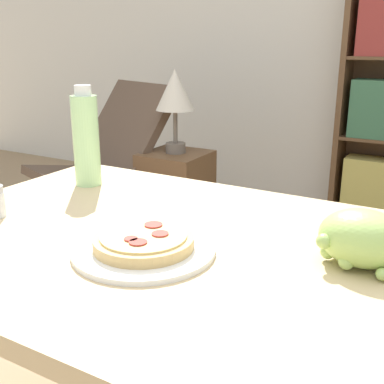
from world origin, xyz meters
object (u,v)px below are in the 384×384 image
(pizza_on_plate, at_px, (144,245))
(lounge_chair_near, at_px, (102,187))
(side_table, at_px, (176,198))
(drink_bottle, at_px, (86,139))
(table_lamp, at_px, (175,94))
(grape_bunch, at_px, (362,240))

(pizza_on_plate, relative_size, lounge_chair_near, 0.28)
(pizza_on_plate, relative_size, side_table, 0.49)
(drink_bottle, height_order, side_table, drink_bottle)
(pizza_on_plate, distance_m, table_lamp, 1.82)
(pizza_on_plate, relative_size, drink_bottle, 1.00)
(grape_bunch, relative_size, table_lamp, 0.32)
(drink_bottle, bearing_deg, lounge_chair_near, 129.73)
(lounge_chair_near, bearing_deg, side_table, 33.64)
(drink_bottle, relative_size, lounge_chair_near, 0.28)
(pizza_on_plate, bearing_deg, lounge_chair_near, 132.90)
(table_lamp, bearing_deg, pizza_on_plate, -59.93)
(pizza_on_plate, distance_m, drink_bottle, 0.48)
(pizza_on_plate, distance_m, side_table, 1.89)
(side_table, relative_size, table_lamp, 1.16)
(pizza_on_plate, xyz_separation_m, lounge_chair_near, (-1.36, 1.47, -0.48))
(grape_bunch, bearing_deg, side_table, 131.22)
(lounge_chair_near, relative_size, side_table, 1.76)
(pizza_on_plate, bearing_deg, table_lamp, 120.07)
(side_table, bearing_deg, drink_bottle, -67.53)
(pizza_on_plate, height_order, drink_bottle, drink_bottle)
(grape_bunch, relative_size, drink_bottle, 0.57)
(grape_bunch, bearing_deg, lounge_chair_near, 142.17)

